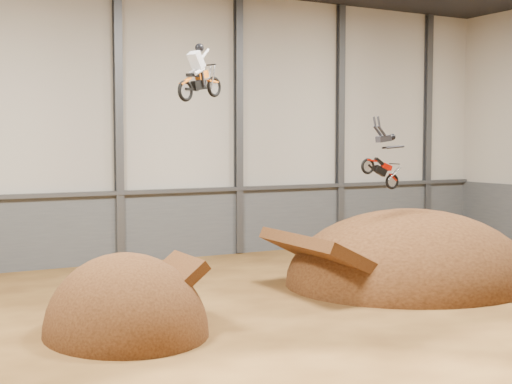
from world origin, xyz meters
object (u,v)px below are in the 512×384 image
Objects in this scene: takeoff_ramp at (126,333)px; landing_ramp at (409,283)px; fmx_rider_b at (377,153)px; fmx_rider_a at (201,69)px.

landing_ramp reaches higher than takeoff_ramp.
fmx_rider_a is at bearing 172.26° from fmx_rider_b.
landing_ramp is at bearing 8.84° from takeoff_ramp.
fmx_rider_a reaches higher than takeoff_ramp.
fmx_rider_a is at bearing 178.45° from landing_ramp.
takeoff_ramp is 13.54m from landing_ramp.
takeoff_ramp is 2.48× the size of fmx_rider_a.
takeoff_ramp is at bearing -171.16° from landing_ramp.
fmx_rider_a is at bearing 32.38° from takeoff_ramp.
takeoff_ramp is 12.32m from fmx_rider_b.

